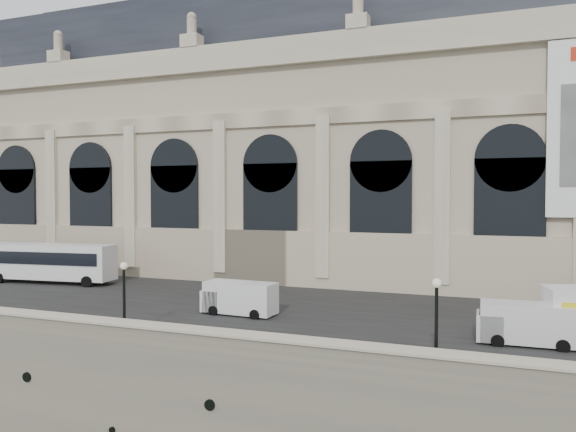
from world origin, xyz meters
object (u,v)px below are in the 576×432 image
Objects in this scene: bus_left at (51,261)px; lamp_left at (124,299)px; van_c at (522,324)px; van_b at (236,298)px; lamp_right at (436,324)px.

lamp_left is (18.60, -13.56, 0.08)m from bus_left.
van_c is at bearing -10.66° from bus_left.
van_b is 0.99× the size of van_c.
lamp_right is (17.56, -0.04, -0.00)m from lamp_left.
van_b is at bearing 175.57° from van_c.
bus_left reaches higher than van_b.
van_b is 1.21× the size of lamp_left.
lamp_right is at bearing -0.13° from lamp_left.
van_c reaches higher than van_b.
van_c is 1.22× the size of lamp_left.
lamp_left is 17.56m from lamp_right.
lamp_right reaches higher than bus_left.
lamp_left is at bearing 179.87° from lamp_right.
lamp_left reaches higher than van_c.
lamp_right reaches higher than van_b.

